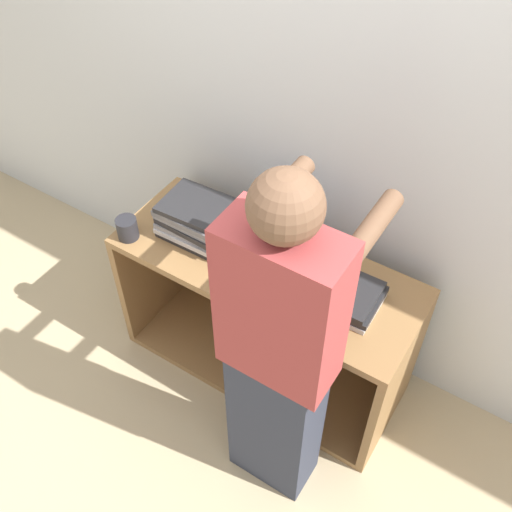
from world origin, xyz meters
The scene contains 8 objects.
ground_plane centered at (0.00, 0.00, 0.00)m, with size 12.00×12.00×0.00m, color tan.
wall_back centered at (0.00, 0.63, 1.20)m, with size 8.00×0.05×2.40m.
cart centered at (0.00, 0.33, 0.37)m, with size 1.35×0.52×0.74m.
laptop_open centered at (0.00, 0.32, 0.79)m, with size 0.31×0.34×0.23m.
laptop_stack_left centered at (-0.35, 0.26, 0.83)m, with size 0.33×0.25×0.17m.
laptop_stack_right centered at (0.34, 0.26, 0.78)m, with size 0.33×0.24×0.07m.
person centered at (0.32, -0.16, 0.83)m, with size 0.40×0.53×1.65m.
mug centered at (-0.60, 0.08, 0.79)m, with size 0.09×0.09×0.10m.
Camera 1 is at (0.88, -1.20, 2.59)m, focal length 42.00 mm.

